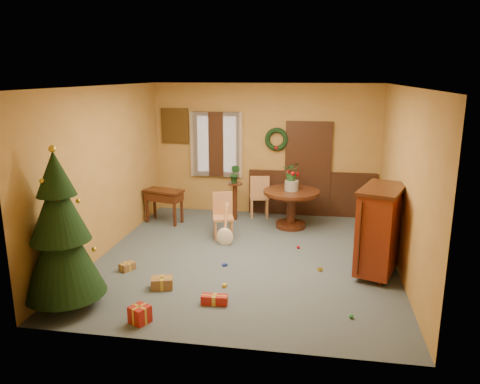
% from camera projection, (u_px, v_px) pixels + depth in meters
% --- Properties ---
extents(room_envelope, '(5.50, 5.50, 5.50)m').
position_uv_depth(room_envelope, '(274.00, 165.00, 10.38)').
color(room_envelope, '#384751').
rests_on(room_envelope, ground).
extents(dining_table, '(1.14, 1.14, 0.79)m').
position_uv_depth(dining_table, '(291.00, 202.00, 9.56)').
color(dining_table, black).
rests_on(dining_table, floor).
extents(urn, '(0.28, 0.28, 0.21)m').
position_uv_depth(urn, '(292.00, 185.00, 9.48)').
color(urn, slate).
rests_on(urn, dining_table).
extents(centerpiece_plant, '(0.34, 0.30, 0.38)m').
position_uv_depth(centerpiece_plant, '(292.00, 171.00, 9.41)').
color(centerpiece_plant, '#1E4C23').
rests_on(centerpiece_plant, urn).
extents(chair_near, '(0.47, 0.47, 0.88)m').
position_uv_depth(chair_near, '(223.00, 214.00, 9.00)').
color(chair_near, '#A96A43').
rests_on(chair_near, floor).
extents(chair_far, '(0.48, 0.48, 0.95)m').
position_uv_depth(chair_far, '(259.00, 195.00, 10.25)').
color(chair_far, '#A96A43').
rests_on(chair_far, floor).
extents(guitar, '(0.41, 0.54, 0.73)m').
position_uv_depth(guitar, '(225.00, 226.00, 8.61)').
color(guitar, beige).
rests_on(guitar, floor).
extents(plant_stand, '(0.32, 0.32, 0.82)m').
position_uv_depth(plant_stand, '(235.00, 197.00, 10.09)').
color(plant_stand, black).
rests_on(plant_stand, floor).
extents(stand_plant, '(0.27, 0.25, 0.40)m').
position_uv_depth(stand_plant, '(235.00, 174.00, 9.96)').
color(stand_plant, '#19471E').
rests_on(stand_plant, plant_stand).
extents(christmas_tree, '(1.08, 1.08, 2.22)m').
position_uv_depth(christmas_tree, '(61.00, 233.00, 6.15)').
color(christmas_tree, '#382111').
rests_on(christmas_tree, floor).
extents(writing_desk, '(0.89, 0.59, 0.72)m').
position_uv_depth(writing_desk, '(164.00, 198.00, 9.88)').
color(writing_desk, black).
rests_on(writing_desk, floor).
extents(sideboard, '(0.91, 1.23, 1.41)m').
position_uv_depth(sideboard, '(380.00, 228.00, 7.28)').
color(sideboard, '#552009').
rests_on(sideboard, floor).
extents(gift_a, '(0.36, 0.31, 0.17)m').
position_uv_depth(gift_a, '(162.00, 283.00, 6.93)').
color(gift_a, brown).
rests_on(gift_a, floor).
extents(gift_b, '(0.30, 0.30, 0.23)m').
position_uv_depth(gift_b, '(140.00, 314.00, 5.96)').
color(gift_b, maroon).
rests_on(gift_b, floor).
extents(gift_c, '(0.25, 0.28, 0.13)m').
position_uv_depth(gift_c, '(127.00, 267.00, 7.56)').
color(gift_c, brown).
rests_on(gift_c, floor).
extents(gift_d, '(0.37, 0.17, 0.13)m').
position_uv_depth(gift_d, '(214.00, 300.00, 6.46)').
color(gift_d, maroon).
rests_on(gift_d, floor).
extents(toy_a, '(0.09, 0.09, 0.05)m').
position_uv_depth(toy_a, '(225.00, 265.00, 7.73)').
color(toy_a, '#233999').
rests_on(toy_a, floor).
extents(toy_b, '(0.06, 0.06, 0.06)m').
position_uv_depth(toy_b, '(351.00, 316.00, 6.08)').
color(toy_b, '#23833D').
rests_on(toy_b, floor).
extents(toy_c, '(0.07, 0.09, 0.05)m').
position_uv_depth(toy_c, '(225.00, 286.00, 6.97)').
color(toy_c, '#B49621').
rests_on(toy_c, floor).
extents(toy_d, '(0.06, 0.06, 0.06)m').
position_uv_depth(toy_d, '(298.00, 247.00, 8.50)').
color(toy_d, '#A80B12').
rests_on(toy_d, floor).
extents(toy_e, '(0.09, 0.09, 0.05)m').
position_uv_depth(toy_e, '(320.00, 269.00, 7.54)').
color(toy_e, gold).
rests_on(toy_e, floor).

